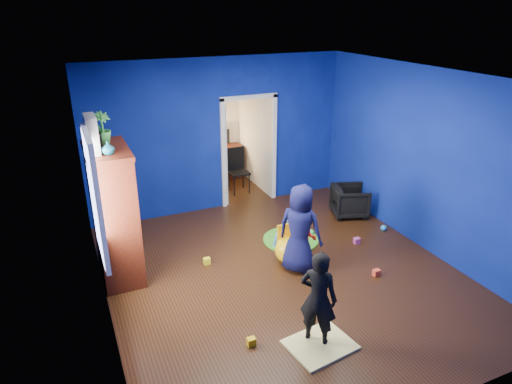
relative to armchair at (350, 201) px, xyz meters
name	(u,v)px	position (x,y,z in m)	size (l,w,h in m)	color
floor	(284,275)	(-2.10, -1.37, -0.29)	(5.00, 5.50, 0.01)	black
ceiling	(289,78)	(-2.10, -1.37, 2.61)	(5.00, 5.50, 0.01)	white
wall_back	(219,136)	(-2.10, 1.38, 1.16)	(5.00, 0.02, 2.90)	navy
wall_front	(431,292)	(-2.10, -4.12, 1.16)	(5.00, 0.02, 2.90)	navy
wall_left	(96,216)	(-4.60, -1.37, 1.16)	(0.02, 5.50, 2.90)	navy
wall_right	(427,161)	(0.40, -1.37, 1.16)	(0.02, 5.50, 2.90)	navy
alcove	(232,132)	(-1.50, 2.26, 0.96)	(1.00, 1.75, 2.50)	silver
armchair	(350,201)	(0.00, 0.00, 0.00)	(0.62, 0.64, 0.58)	black
child_black	(318,298)	(-2.40, -2.81, 0.32)	(0.44, 0.29, 1.22)	black
child_navy	(300,229)	(-1.82, -1.32, 0.40)	(0.67, 0.44, 1.37)	#0F1837
toddler_red	(304,239)	(-1.66, -1.17, 0.12)	(0.40, 0.31, 0.82)	#B2131D
vase	(108,148)	(-4.31, -0.63, 1.76)	(0.17, 0.17, 0.17)	#0D5C6A
potted_plant	(102,128)	(-4.31, -0.11, 1.89)	(0.25, 0.25, 0.45)	#328A37
tv_armoire	(114,214)	(-4.31, -0.33, 0.69)	(0.58, 1.14, 1.96)	#3F190A
crt_tv	(117,211)	(-4.27, -0.33, 0.73)	(0.46, 0.70, 0.54)	silver
yellow_blanket	(320,345)	(-2.40, -2.91, -0.28)	(0.75, 0.60, 0.03)	#F2E07A
hopper_ball	(288,250)	(-1.87, -1.07, -0.08)	(0.42, 0.42, 0.42)	yellow
kid_chair	(289,244)	(-1.81, -0.97, -0.04)	(0.28, 0.28, 0.50)	yellow
play_mat	(291,239)	(-1.50, -0.45, -0.28)	(0.95, 0.95, 0.03)	#3A9120
toy_arch	(291,239)	(-1.50, -0.45, -0.27)	(0.85, 0.85, 0.05)	#3F8CD8
window_left	(94,198)	(-4.58, -1.02, 1.26)	(0.03, 0.95, 1.55)	white
curtain	(101,202)	(-4.47, -0.47, 0.96)	(0.14, 0.42, 2.40)	slate
doorway	(249,152)	(-1.50, 1.38, 0.76)	(1.16, 0.10, 2.10)	white
study_desk	(223,162)	(-1.50, 2.89, 0.08)	(0.88, 0.44, 0.75)	#3D140A
desk_monitor	(221,137)	(-1.50, 3.01, 0.66)	(0.40, 0.05, 0.32)	black
desk_lamp	(210,140)	(-1.78, 2.95, 0.64)	(0.14, 0.14, 0.14)	#FFD88C
folding_chair	(239,172)	(-1.50, 1.93, 0.17)	(0.40, 0.40, 0.92)	black
book_shelf	(220,90)	(-1.50, 3.00, 1.73)	(0.88, 0.24, 0.04)	white
toy_0	(376,273)	(-0.84, -1.94, -0.24)	(0.10, 0.08, 0.10)	#F24828
toy_1	(384,228)	(0.19, -0.80, -0.24)	(0.11, 0.11, 0.11)	#278FDE
toy_2	(251,342)	(-3.14, -2.57, -0.24)	(0.10, 0.08, 0.10)	#DEA80B
toy_3	(311,232)	(-1.08, -0.43, -0.24)	(0.11, 0.11, 0.11)	green
toy_4	(357,241)	(-0.53, -1.00, -0.24)	(0.10, 0.08, 0.10)	#BF4791
toy_5	(207,261)	(-3.05, -0.61, -0.24)	(0.10, 0.08, 0.10)	yellow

